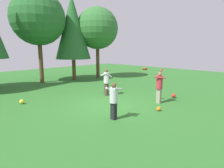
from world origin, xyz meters
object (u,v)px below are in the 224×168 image
at_px(ball_red, 173,96).
at_px(tree_right, 72,27).
at_px(ball_yellow, 22,102).
at_px(tree_center, 38,18).
at_px(person_bystander, 114,98).
at_px(person_thrower, 159,85).
at_px(tree_far_right, 97,29).
at_px(frisbee, 145,69).
at_px(ball_orange, 159,109).
at_px(person_catcher, 106,80).

xyz_separation_m(ball_red, tree_right, (-0.13, 10.10, 4.72)).
height_order(ball_yellow, tree_center, tree_center).
distance_m(person_bystander, tree_right, 11.80).
xyz_separation_m(person_thrower, ball_red, (1.67, -0.05, -0.90)).
bearing_deg(tree_far_right, person_bystander, -128.82).
relative_size(person_thrower, person_bystander, 1.21).
relative_size(person_bystander, ball_red, 6.36).
xyz_separation_m(person_bystander, frisbee, (2.99, 0.51, 0.94)).
distance_m(ball_red, tree_far_right, 10.62).
bearing_deg(ball_red, tree_right, 90.74).
bearing_deg(tree_center, person_thrower, -82.72).
bearing_deg(tree_center, tree_far_right, -16.38).
bearing_deg(ball_red, ball_orange, -167.34).
relative_size(person_bystander, tree_right, 0.20).
distance_m(ball_orange, tree_center, 12.60).
height_order(person_bystander, tree_right, tree_right).
relative_size(frisbee, tree_center, 0.05).
relative_size(tree_center, tree_right, 0.99).
xyz_separation_m(ball_yellow, tree_far_right, (9.10, 3.96, 4.73)).
xyz_separation_m(frisbee, ball_yellow, (-4.78, 4.62, -1.74)).
distance_m(person_bystander, ball_yellow, 5.49).
distance_m(person_catcher, tree_center, 8.67).
xyz_separation_m(ball_orange, ball_red, (2.86, 0.64, 0.02)).
bearing_deg(ball_yellow, person_catcher, -23.41).
bearing_deg(tree_far_right, tree_center, 163.62).
relative_size(person_catcher, ball_yellow, 6.83).
bearing_deg(tree_center, ball_orange, -89.10).
xyz_separation_m(ball_orange, tree_far_right, (5.04, 9.90, 4.75)).
bearing_deg(tree_far_right, ball_orange, -116.98).
height_order(person_thrower, ball_orange, person_thrower).
relative_size(ball_red, tree_far_right, 0.04).
xyz_separation_m(person_bystander, tree_center, (2.09, 10.62, 4.49)).
bearing_deg(tree_right, person_thrower, -98.70).
height_order(ball_red, tree_right, tree_right).
bearing_deg(ball_yellow, frisbee, -44.02).
bearing_deg(tree_far_right, person_thrower, -112.68).
distance_m(tree_right, tree_far_right, 2.46).
distance_m(person_catcher, tree_far_right, 8.42).
relative_size(person_thrower, person_catcher, 1.11).
height_order(person_thrower, tree_center, tree_center).
bearing_deg(tree_right, ball_orange, -104.26).
bearing_deg(person_catcher, tree_far_right, 136.08).
relative_size(person_thrower, frisbee, 5.18).
bearing_deg(person_thrower, tree_far_right, -59.85).
height_order(person_thrower, person_catcher, person_thrower).
distance_m(person_thrower, person_bystander, 3.47).
relative_size(person_catcher, tree_right, 0.22).
xyz_separation_m(person_catcher, ball_red, (2.42, -3.35, -0.88)).
relative_size(person_bystander, tree_far_right, 0.23).
bearing_deg(tree_center, person_bystander, -101.15).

